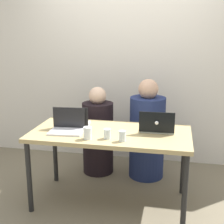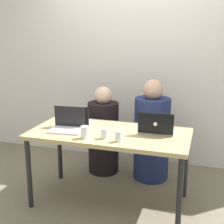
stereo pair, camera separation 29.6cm
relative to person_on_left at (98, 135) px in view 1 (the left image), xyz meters
name	(u,v)px [view 1 (the left image)]	position (x,y,z in m)	size (l,w,h in m)	color
ground_plane	(111,201)	(0.30, -0.68, -0.48)	(12.00, 12.00, 0.00)	#706651
back_wall	(130,70)	(0.30, 0.56, 0.74)	(4.50, 0.10, 2.43)	silver
desk	(110,138)	(0.30, -0.68, 0.21)	(1.55, 0.76, 0.76)	tan
person_on_left	(98,135)	(0.00, 0.00, 0.00)	(0.47, 0.47, 1.08)	black
person_on_right	(147,134)	(0.60, 0.00, 0.05)	(0.47, 0.47, 1.19)	navy
laptop_back_left	(72,121)	(-0.13, -0.56, 0.33)	(0.38, 0.27, 0.21)	#AFB2B6
laptop_front_left	(67,127)	(-0.12, -0.75, 0.33)	(0.34, 0.27, 0.22)	silver
laptop_back_right	(157,127)	(0.74, -0.59, 0.33)	(0.34, 0.26, 0.22)	#B0B9B4
water_glass_right	(122,137)	(0.46, -0.92, 0.32)	(0.06, 0.06, 0.10)	silver
water_glass_left	(88,134)	(0.14, -0.93, 0.33)	(0.08, 0.08, 0.11)	white
water_glass_center	(107,134)	(0.31, -0.88, 0.32)	(0.07, 0.07, 0.09)	silver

